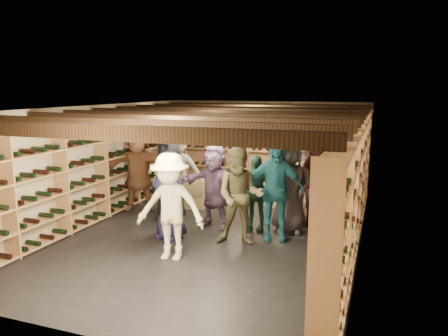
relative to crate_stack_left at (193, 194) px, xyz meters
name	(u,v)px	position (x,y,z in m)	size (l,w,h in m)	color
ground	(215,230)	(1.03, -1.30, -0.34)	(8.00, 8.00, 0.00)	black
walls	(214,170)	(1.03, -1.30, 0.86)	(5.52, 8.02, 2.40)	#BEAF94
ceiling	(214,107)	(1.03, -1.30, 2.06)	(5.50, 8.00, 0.01)	beige
ceiling_joists	(214,115)	(1.03, -1.30, 1.92)	(5.40, 7.12, 0.18)	black
wine_rack_left	(102,168)	(-1.54, -1.30, 0.74)	(0.32, 7.50, 2.15)	tan
wine_rack_right	(352,187)	(3.60, -1.30, 0.74)	(0.32, 7.50, 2.15)	tan
wine_rack_back	(265,150)	(1.03, 2.53, 0.73)	(4.70, 0.30, 2.15)	tan
crate_stack_left	(193,194)	(0.00, 0.00, 0.00)	(0.56, 0.43, 0.68)	tan
crate_stack_right	(273,196)	(1.71, 0.81, -0.08)	(0.59, 0.50, 0.51)	tan
crate_loose	(306,198)	(2.37, 1.54, -0.25)	(0.50, 0.33, 0.17)	tan
person_0	(169,178)	(-0.12, -0.95, 0.55)	(0.87, 0.56, 1.78)	black
person_2	(240,196)	(1.74, -1.86, 0.54)	(0.85, 0.66, 1.75)	brown
person_3	(170,207)	(0.91, -2.92, 0.53)	(1.13, 0.65, 1.75)	beige
person_4	(275,190)	(2.26, -1.42, 0.58)	(1.08, 0.45, 1.85)	#195A6B
person_5	(138,168)	(-1.15, -0.49, 0.62)	(1.77, 0.56, 1.91)	brown
person_6	(169,195)	(0.43, -2.02, 0.48)	(0.80, 0.52, 1.64)	#1F1D4A
person_7	(305,185)	(2.61, -0.18, 0.44)	(0.57, 0.37, 1.57)	gray
person_8	(318,183)	(2.94, -0.69, 0.61)	(0.93, 0.72, 1.91)	#421B20
person_9	(178,170)	(-0.29, -0.17, 0.57)	(1.18, 0.68, 1.82)	#A29993
person_10	(255,193)	(1.79, -1.04, 0.41)	(0.87, 0.36, 1.49)	#265342
person_11	(214,186)	(0.97, -1.14, 0.50)	(1.56, 0.50, 1.69)	slate
person_12	(290,187)	(2.43, -0.90, 0.55)	(0.87, 0.57, 1.79)	#39383D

